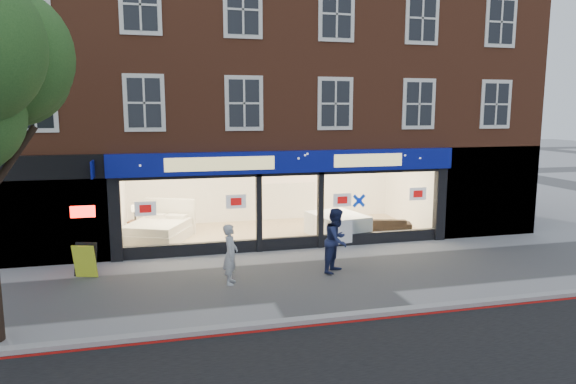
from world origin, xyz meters
name	(u,v)px	position (x,y,z in m)	size (l,w,h in m)	color
ground	(317,277)	(0.00, 0.00, 0.00)	(120.00, 120.00, 0.00)	gray
kerb_line	(360,321)	(0.00, -3.10, 0.01)	(60.00, 0.10, 0.01)	#8C0A07
kerb_stone	(356,315)	(0.00, -2.90, 0.06)	(60.00, 0.25, 0.12)	gray
showroom_floor	(276,233)	(0.00, 5.25, 0.05)	(11.00, 4.50, 0.10)	tan
building	(265,56)	(-0.02, 6.93, 6.67)	(19.00, 8.26, 10.30)	brown
display_bed	(159,230)	(-4.24, 5.04, 0.46)	(2.66, 2.86, 1.29)	white
bedside_table	(136,228)	(-5.05, 5.85, 0.38)	(0.45, 0.45, 0.55)	brown
mattress_stack	(337,225)	(2.00, 4.00, 0.51)	(2.01, 2.35, 0.81)	white
sofa	(388,225)	(4.08, 4.24, 0.35)	(1.70, 0.67, 0.50)	black
a_board	(85,260)	(-6.22, 1.58, 0.48)	(0.63, 0.40, 0.96)	#CADB26
pedestrian_grey	(231,254)	(-2.39, 0.07, 0.81)	(0.59, 0.39, 1.62)	#A8ABB0
pedestrian_blue	(337,240)	(0.68, 0.36, 0.93)	(0.90, 0.70, 1.85)	#182045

